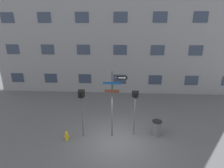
% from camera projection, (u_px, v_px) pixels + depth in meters
% --- Properties ---
extents(ground_plane, '(60.00, 60.00, 0.00)m').
position_uv_depth(ground_plane, '(117.00, 140.00, 10.10)').
color(ground_plane, '#515154').
extents(building_facade, '(24.00, 0.63, 14.16)m').
position_uv_depth(building_facade, '(121.00, 17.00, 15.57)').
color(building_facade, gray).
rests_on(building_facade, ground_plane).
extents(street_sign_pole, '(1.31, 0.73, 4.00)m').
position_uv_depth(street_sign_pole, '(113.00, 99.00, 9.77)').
color(street_sign_pole, '#4C4C51').
rests_on(street_sign_pole, ground_plane).
extents(pedestrian_signal_left, '(0.37, 0.40, 2.93)m').
position_uv_depth(pedestrian_signal_left, '(81.00, 101.00, 9.81)').
color(pedestrian_signal_left, '#4C4C51').
rests_on(pedestrian_signal_left, ground_plane).
extents(pedestrian_signal_right, '(0.39, 0.40, 2.79)m').
position_uv_depth(pedestrian_signal_right, '(135.00, 102.00, 10.00)').
color(pedestrian_signal_right, '#4C4C51').
rests_on(pedestrian_signal_right, ground_plane).
extents(fire_hydrant, '(0.35, 0.19, 0.57)m').
position_uv_depth(fire_hydrant, '(67.00, 136.00, 10.05)').
color(fire_hydrant, gold).
rests_on(fire_hydrant, ground_plane).
extents(trash_bin, '(0.59, 0.59, 0.92)m').
position_uv_depth(trash_bin, '(157.00, 128.00, 10.51)').
color(trash_bin, '#59595B').
rests_on(trash_bin, ground_plane).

